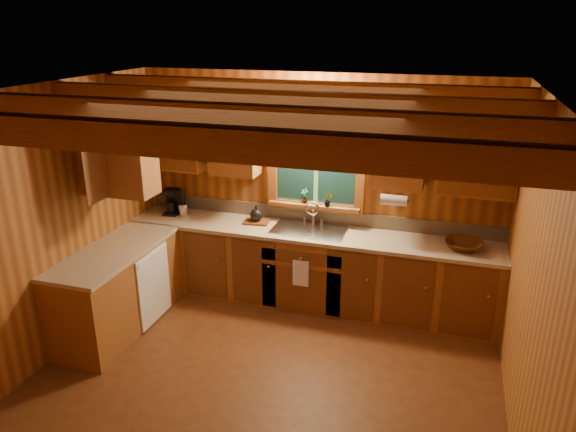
{
  "coord_description": "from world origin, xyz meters",
  "views": [
    {
      "loc": [
        1.42,
        -3.8,
        3.11
      ],
      "look_at": [
        0.0,
        0.8,
        1.35
      ],
      "focal_mm": 33.36,
      "sensor_mm": 36.0,
      "label": 1
    }
  ],
  "objects_px": {
    "cutting_board": "(256,222)",
    "wicker_basket": "(463,245)",
    "sink": "(309,234)",
    "coffee_maker": "(172,201)"
  },
  "relations": [
    {
      "from": "wicker_basket",
      "to": "cutting_board",
      "type": "bearing_deg",
      "value": 177.92
    },
    {
      "from": "sink",
      "to": "cutting_board",
      "type": "height_order",
      "value": "sink"
    },
    {
      "from": "cutting_board",
      "to": "wicker_basket",
      "type": "relative_size",
      "value": 0.77
    },
    {
      "from": "sink",
      "to": "coffee_maker",
      "type": "bearing_deg",
      "value": 177.99
    },
    {
      "from": "coffee_maker",
      "to": "cutting_board",
      "type": "distance_m",
      "value": 1.1
    },
    {
      "from": "sink",
      "to": "cutting_board",
      "type": "distance_m",
      "value": 0.65
    },
    {
      "from": "sink",
      "to": "wicker_basket",
      "type": "xyz_separation_m",
      "value": [
        1.65,
        -0.04,
        0.09
      ]
    },
    {
      "from": "sink",
      "to": "cutting_board",
      "type": "relative_size",
      "value": 2.86
    },
    {
      "from": "coffee_maker",
      "to": "wicker_basket",
      "type": "xyz_separation_m",
      "value": [
        3.39,
        -0.1,
        -0.11
      ]
    },
    {
      "from": "sink",
      "to": "wicker_basket",
      "type": "relative_size",
      "value": 2.2
    }
  ]
}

